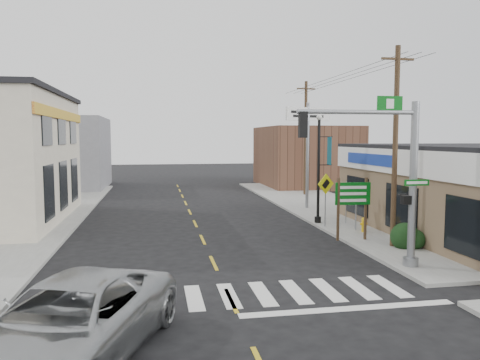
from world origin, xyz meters
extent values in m
plane|color=black|center=(0.00, 0.00, 0.00)|extent=(140.00, 140.00, 0.00)
cube|color=gray|center=(9.00, 13.00, 0.07)|extent=(6.00, 38.00, 0.13)
cube|color=gray|center=(-9.00, 13.00, 0.07)|extent=(6.00, 38.00, 0.13)
cube|color=gold|center=(0.00, 8.00, 0.01)|extent=(0.12, 56.00, 0.01)
cube|color=silver|center=(0.00, 0.40, 0.01)|extent=(11.00, 2.20, 0.01)
cube|color=brown|center=(12.00, 30.00, 2.80)|extent=(8.00, 10.00, 5.60)
cube|color=gray|center=(-11.00, 32.00, 3.20)|extent=(9.00, 10.00, 6.40)
imported|color=#A2A5A7|center=(-3.77, -3.03, 0.84)|extent=(4.75, 6.63, 1.68)
cylinder|color=gray|center=(6.64, 1.98, 2.95)|extent=(0.26, 0.26, 5.65)
cylinder|color=gray|center=(4.57, 1.98, 5.40)|extent=(4.14, 0.15, 0.15)
cube|color=black|center=(2.70, 1.98, 4.98)|extent=(0.26, 0.21, 0.85)
cube|color=#055310|center=(6.64, 1.76, 3.05)|extent=(0.89, 0.04, 0.21)
cube|color=#055310|center=(5.70, 1.98, 5.68)|extent=(0.89, 0.05, 0.52)
cube|color=black|center=(6.39, 1.93, 2.44)|extent=(0.30, 0.24, 0.30)
cube|color=#4A3622|center=(5.67, 6.21, 1.49)|extent=(0.10, 0.10, 2.71)
cube|color=#4A3622|center=(6.93, 6.21, 1.49)|extent=(0.10, 0.10, 2.71)
cube|color=#0C4923|center=(6.30, 6.15, 2.17)|extent=(1.55, 0.05, 0.97)
cylinder|color=gold|center=(7.58, 7.73, 0.41)|extent=(0.20, 0.20, 0.56)
sphere|color=gold|center=(7.58, 7.73, 0.72)|extent=(0.22, 0.22, 0.22)
cylinder|color=gray|center=(6.30, 9.42, 1.34)|extent=(0.06, 0.06, 2.43)
cube|color=#D5D60E|center=(6.30, 9.39, 2.27)|extent=(1.03, 0.03, 1.03)
cylinder|color=black|center=(6.30, 10.48, 2.84)|extent=(0.15, 0.15, 5.42)
sphere|color=silver|center=(6.30, 10.48, 5.60)|extent=(0.29, 0.29, 0.29)
cube|color=#0E4B57|center=(6.87, 10.48, 3.88)|extent=(0.02, 0.57, 1.46)
cylinder|color=gray|center=(7.41, 15.63, 3.44)|extent=(0.19, 0.19, 6.61)
cube|color=white|center=(7.41, 15.63, 6.04)|extent=(3.11, 0.18, 0.83)
cylinder|color=black|center=(9.62, 6.10, 1.69)|extent=(0.19, 0.19, 3.11)
ellipsoid|color=#1B3117|center=(7.87, 4.55, 0.56)|extent=(1.15, 1.15, 0.86)
ellipsoid|color=#1C3315|center=(11.00, 6.44, 0.59)|extent=(1.24, 1.24, 0.93)
cylinder|color=#422B1E|center=(7.50, 4.86, 4.16)|extent=(0.21, 0.21, 8.07)
cube|color=#422B1E|center=(7.50, 4.86, 7.67)|extent=(1.40, 0.09, 0.09)
cylinder|color=#47341E|center=(9.50, 22.42, 4.52)|extent=(0.23, 0.23, 8.78)
cube|color=#47341E|center=(9.50, 22.42, 8.34)|extent=(1.53, 0.10, 0.10)
camera|label=1|loc=(-2.02, -12.60, 4.54)|focal=35.00mm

